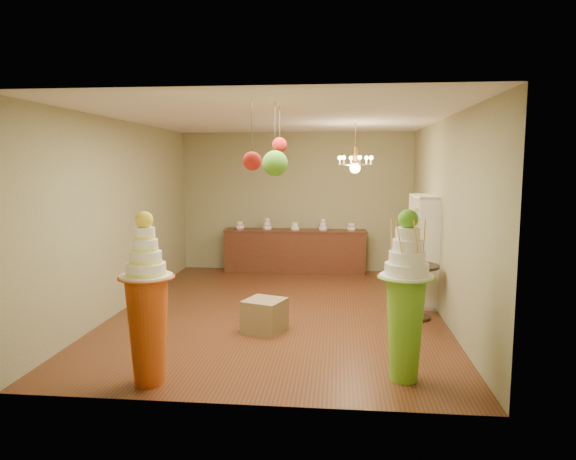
# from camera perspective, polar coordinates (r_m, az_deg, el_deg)

# --- Properties ---
(floor) EXTENTS (6.50, 6.50, 0.00)m
(floor) POSITION_cam_1_polar(r_m,az_deg,el_deg) (8.26, -0.99, -8.92)
(floor) COLOR #532A16
(floor) RESTS_ON ground
(ceiling) EXTENTS (6.50, 6.50, 0.00)m
(ceiling) POSITION_cam_1_polar(r_m,az_deg,el_deg) (7.96, -1.03, 12.30)
(ceiling) COLOR white
(ceiling) RESTS_ON ground
(wall_back) EXTENTS (5.00, 0.04, 3.00)m
(wall_back) POSITION_cam_1_polar(r_m,az_deg,el_deg) (11.19, 0.91, 3.14)
(wall_back) COLOR gray
(wall_back) RESTS_ON ground
(wall_front) EXTENTS (5.00, 0.04, 3.00)m
(wall_front) POSITION_cam_1_polar(r_m,az_deg,el_deg) (4.79, -5.51, -2.38)
(wall_front) COLOR gray
(wall_front) RESTS_ON ground
(wall_left) EXTENTS (0.04, 6.50, 3.00)m
(wall_left) POSITION_cam_1_polar(r_m,az_deg,el_deg) (8.62, -17.75, 1.58)
(wall_left) COLOR gray
(wall_left) RESTS_ON ground
(wall_right) EXTENTS (0.04, 6.50, 3.00)m
(wall_right) POSITION_cam_1_polar(r_m,az_deg,el_deg) (8.08, 16.90, 1.26)
(wall_right) COLOR gray
(wall_right) RESTS_ON ground
(pedestal_green) EXTENTS (0.71, 0.71, 1.84)m
(pedestal_green) POSITION_cam_1_polar(r_m,az_deg,el_deg) (5.63, 12.93, -8.39)
(pedestal_green) COLOR #6FB728
(pedestal_green) RESTS_ON floor
(pedestal_orange) EXTENTS (0.71, 0.71, 1.83)m
(pedestal_orange) POSITION_cam_1_polar(r_m,az_deg,el_deg) (5.62, -15.33, -9.15)
(pedestal_orange) COLOR #C54E16
(pedestal_orange) RESTS_ON floor
(burlap_riser) EXTENTS (0.65, 0.65, 0.46)m
(burlap_riser) POSITION_cam_1_polar(r_m,az_deg,el_deg) (7.19, -2.61, -9.49)
(burlap_riser) COLOR olive
(burlap_riser) RESTS_ON floor
(sideboard) EXTENTS (3.04, 0.54, 1.16)m
(sideboard) POSITION_cam_1_polar(r_m,az_deg,el_deg) (11.04, 0.78, -2.26)
(sideboard) COLOR #512819
(sideboard) RESTS_ON floor
(shelving_unit) EXTENTS (0.33, 1.20, 1.80)m
(shelving_unit) POSITION_cam_1_polar(r_m,az_deg,el_deg) (8.90, 14.74, -2.02)
(shelving_unit) COLOR #EFE6CF
(shelving_unit) RESTS_ON floor
(round_table) EXTENTS (0.76, 0.76, 0.83)m
(round_table) POSITION_cam_1_polar(r_m,az_deg,el_deg) (7.94, 14.12, -5.83)
(round_table) COLOR black
(round_table) RESTS_ON floor
(vase) EXTENTS (0.21, 0.21, 0.19)m
(vase) POSITION_cam_1_polar(r_m,az_deg,el_deg) (7.86, 14.21, -3.10)
(vase) COLOR #EFE6CF
(vase) RESTS_ON round_table
(pom_red_left) EXTENTS (0.20, 0.20, 0.76)m
(pom_red_left) POSITION_cam_1_polar(r_m,az_deg,el_deg) (5.49, -4.00, 7.67)
(pom_red_left) COLOR #463A33
(pom_red_left) RESTS_ON ceiling
(pom_green_mid) EXTENTS (0.29, 0.29, 0.83)m
(pom_green_mid) POSITION_cam_1_polar(r_m,az_deg,el_deg) (5.86, -1.45, 7.42)
(pom_green_mid) COLOR #463A33
(pom_green_mid) RESTS_ON ceiling
(pom_red_right) EXTENTS (0.18, 0.18, 0.55)m
(pom_red_right) POSITION_cam_1_polar(r_m,az_deg,el_deg) (6.26, -0.94, 9.45)
(pom_red_right) COLOR #463A33
(pom_red_right) RESTS_ON ceiling
(chandelier) EXTENTS (0.78, 0.78, 0.85)m
(chandelier) POSITION_cam_1_polar(r_m,az_deg,el_deg) (8.80, 7.47, 7.20)
(chandelier) COLOR #EB9B53
(chandelier) RESTS_ON ceiling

